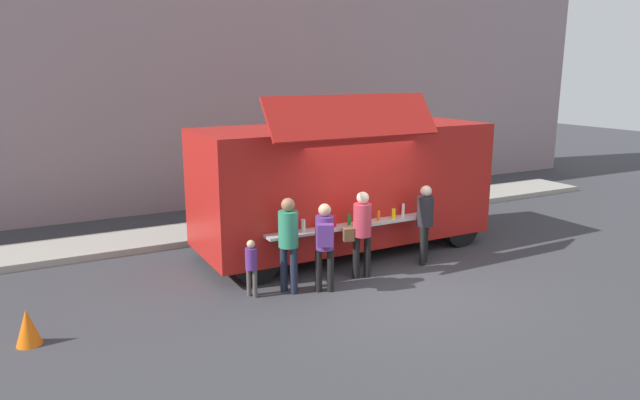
% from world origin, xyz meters
% --- Properties ---
extents(ground_plane, '(60.00, 60.00, 0.00)m').
position_xyz_m(ground_plane, '(0.00, 0.00, 0.00)').
color(ground_plane, '#38383D').
extents(curb_strip, '(28.00, 1.60, 0.15)m').
position_xyz_m(curb_strip, '(-3.74, 4.76, 0.07)').
color(curb_strip, '#9E998E').
rests_on(curb_strip, ground).
extents(building_behind, '(32.00, 2.40, 9.33)m').
position_xyz_m(building_behind, '(-2.74, 8.66, 4.67)').
color(building_behind, gray).
rests_on(building_behind, ground).
extents(food_truck_main, '(6.37, 2.87, 3.45)m').
position_xyz_m(food_truck_main, '(0.26, 2.14, 1.51)').
color(food_truck_main, red).
rests_on(food_truck_main, ground).
extents(traffic_cone_orange, '(0.36, 0.36, 0.55)m').
position_xyz_m(traffic_cone_orange, '(-6.04, 0.43, 0.28)').
color(traffic_cone_orange, orange).
rests_on(traffic_cone_orange, ground).
extents(trash_bin, '(0.60, 0.60, 0.99)m').
position_xyz_m(trash_bin, '(3.81, 4.46, 0.49)').
color(trash_bin, '#306439').
rests_on(trash_bin, ground).
extents(customer_front_ordering, '(0.55, 0.34, 1.69)m').
position_xyz_m(customer_front_ordering, '(-0.32, 0.51, 1.00)').
color(customer_front_ordering, black).
rests_on(customer_front_ordering, ground).
extents(customer_mid_with_backpack, '(0.44, 0.53, 1.62)m').
position_xyz_m(customer_mid_with_backpack, '(-1.29, 0.18, 0.99)').
color(customer_mid_with_backpack, black).
rests_on(customer_mid_with_backpack, ground).
extents(customer_rear_waiting, '(0.35, 0.35, 1.74)m').
position_xyz_m(customer_rear_waiting, '(-1.85, 0.48, 1.04)').
color(customer_rear_waiting, '#1D2234').
rests_on(customer_rear_waiting, ground).
extents(customer_extra_browsing, '(0.33, 0.33, 1.64)m').
position_xyz_m(customer_extra_browsing, '(1.26, 0.60, 0.98)').
color(customer_extra_browsing, black).
rests_on(customer_extra_browsing, ground).
extents(child_near_queue, '(0.21, 0.21, 1.04)m').
position_xyz_m(child_near_queue, '(-2.52, 0.60, 0.62)').
color(child_near_queue, '#4E4843').
rests_on(child_near_queue, ground).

